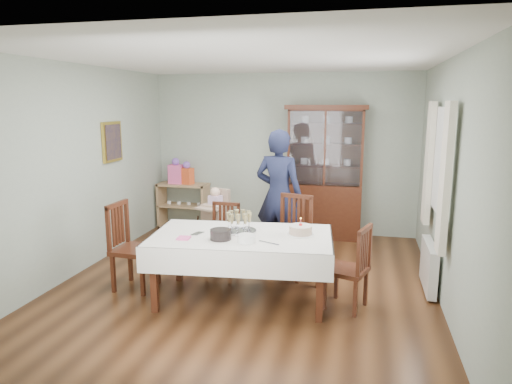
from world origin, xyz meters
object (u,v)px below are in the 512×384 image
(woman, at_px, (279,196))
(gift_bag_orange, at_px, (187,174))
(high_chair, at_px, (216,228))
(chair_far_left, at_px, (223,251))
(sideboard, at_px, (184,205))
(chair_far_right, at_px, (290,252))
(gift_bag_pink, at_px, (176,172))
(chair_end_right, at_px, (347,284))
(dining_table, at_px, (242,267))
(chair_end_left, at_px, (134,263))
(birthday_cake, at_px, (301,230))
(champagne_tray, at_px, (239,225))
(china_cabinet, at_px, (325,170))

(woman, relative_size, gift_bag_orange, 4.63)
(high_chair, xyz_separation_m, gift_bag_orange, (-0.93, 1.23, 0.59))
(woman, bearing_deg, chair_far_left, 54.42)
(sideboard, xyz_separation_m, gift_bag_orange, (0.09, -0.02, 0.58))
(gift_bag_orange, bearing_deg, chair_far_right, -40.82)
(chair_far_left, distance_m, gift_bag_pink, 2.49)
(gift_bag_pink, bearing_deg, chair_end_right, -40.77)
(sideboard, bearing_deg, high_chair, -50.98)
(dining_table, bearing_deg, woman, 83.80)
(chair_end_left, distance_m, birthday_cake, 2.05)
(champagne_tray, xyz_separation_m, birthday_cake, (0.70, 0.03, -0.02))
(china_cabinet, distance_m, sideboard, 2.60)
(chair_far_right, bearing_deg, china_cabinet, 95.40)
(sideboard, bearing_deg, chair_far_left, -55.33)
(chair_end_left, relative_size, champagne_tray, 2.68)
(sideboard, bearing_deg, birthday_cake, -46.68)
(dining_table, relative_size, chair_end_left, 2.02)
(china_cabinet, bearing_deg, birthday_cake, -91.10)
(chair_end_right, distance_m, birthday_cake, 0.76)
(gift_bag_pink, bearing_deg, birthday_cake, -45.10)
(chair_end_left, xyz_separation_m, birthday_cake, (1.99, 0.12, 0.50))
(chair_end_left, height_order, chair_end_right, chair_end_left)
(dining_table, bearing_deg, chair_far_left, 120.60)
(sideboard, xyz_separation_m, gift_bag_pink, (-0.12, -0.02, 0.60))
(gift_bag_pink, height_order, gift_bag_orange, gift_bag_pink)
(birthday_cake, bearing_deg, chair_far_left, 148.76)
(china_cabinet, bearing_deg, chair_end_left, -127.05)
(chair_far_left, bearing_deg, woman, 46.26)
(dining_table, xyz_separation_m, sideboard, (-1.81, 2.74, 0.02))
(birthday_cake, xyz_separation_m, gift_bag_orange, (-2.37, 2.58, 0.16))
(chair_far_left, bearing_deg, chair_end_left, -134.55)
(chair_end_right, xyz_separation_m, woman, (-1.02, 1.40, 0.65))
(dining_table, height_order, gift_bag_orange, gift_bag_orange)
(chair_far_left, relative_size, champagne_tray, 2.30)
(chair_far_left, relative_size, gift_bag_orange, 2.23)
(high_chair, relative_size, birthday_cake, 3.39)
(chair_end_right, bearing_deg, sideboard, -114.14)
(chair_end_left, relative_size, chair_end_right, 1.12)
(sideboard, relative_size, chair_end_left, 0.86)
(chair_far_left, bearing_deg, chair_end_right, -22.77)
(sideboard, distance_m, chair_far_right, 2.91)
(chair_end_right, relative_size, gift_bag_orange, 2.32)
(sideboard, distance_m, birthday_cake, 3.60)
(china_cabinet, bearing_deg, chair_far_left, -121.82)
(chair_end_left, bearing_deg, dining_table, -88.62)
(china_cabinet, xyz_separation_m, chair_far_left, (-1.18, -1.89, -0.86))
(dining_table, xyz_separation_m, chair_far_left, (-0.48, 0.82, -0.12))
(sideboard, relative_size, high_chair, 0.90)
(chair_end_left, relative_size, gift_bag_orange, 2.60)
(chair_far_left, height_order, gift_bag_pink, gift_bag_pink)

